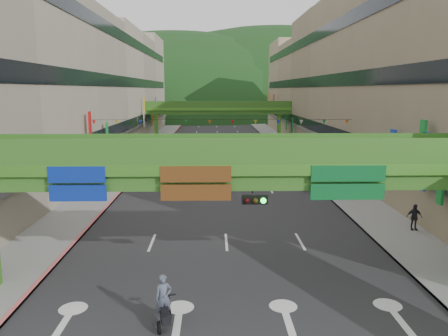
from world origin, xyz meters
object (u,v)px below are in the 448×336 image
car_silver (185,138)px  pedestrian_red (318,172)px  scooter_rider_mid (206,176)px  overpass_near (252,181)px  scooter_rider_near (164,303)px  car_yellow (216,150)px

car_silver → pedestrian_red: pedestrian_red is taller
scooter_rider_mid → pedestrian_red: 11.62m
overpass_near → scooter_rider_near: size_ratio=13.20×
scooter_rider_near → pedestrian_red: bearing=65.6°
overpass_near → car_yellow: (-1.30, 41.86, -4.45)m
overpass_near → pedestrian_red: (8.96, 24.83, -4.40)m
scooter_rider_mid → pedestrian_red: (11.36, 2.45, -0.15)m
scooter_rider_mid → car_silver: scooter_rider_mid is taller
scooter_rider_mid → overpass_near: bearing=-83.9°
car_silver → pedestrian_red: 36.99m
scooter_rider_near → car_silver: size_ratio=0.52×
scooter_rider_mid → car_silver: (-4.36, 35.93, -0.28)m
overpass_near → car_yellow: 42.11m
overpass_near → car_silver: 58.88m
scooter_rider_near → car_silver: 61.25m
scooter_rider_near → car_silver: scooter_rider_near is taller
scooter_rider_near → scooter_rider_mid: size_ratio=1.13×
overpass_near → scooter_rider_mid: (-2.41, 22.38, -4.25)m
pedestrian_red → scooter_rider_near: bearing=-100.9°
scooter_rider_mid → scooter_rider_near: bearing=-92.8°
overpass_near → car_silver: bearing=96.6°
scooter_rider_mid → pedestrian_red: bearing=12.2°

